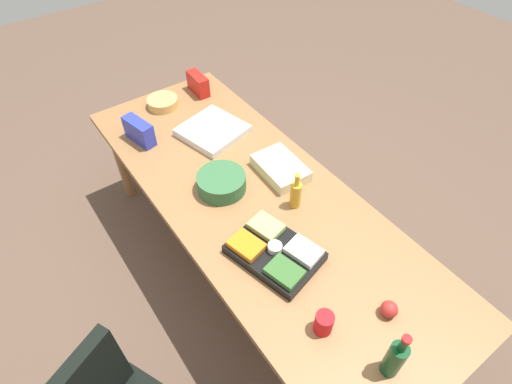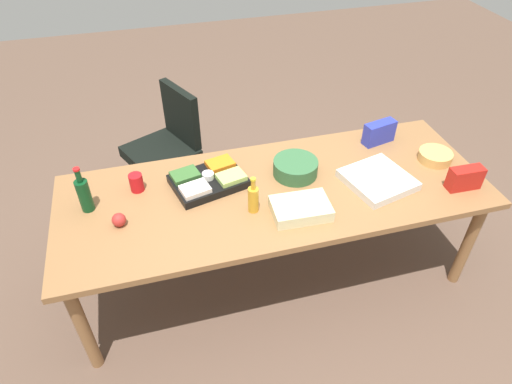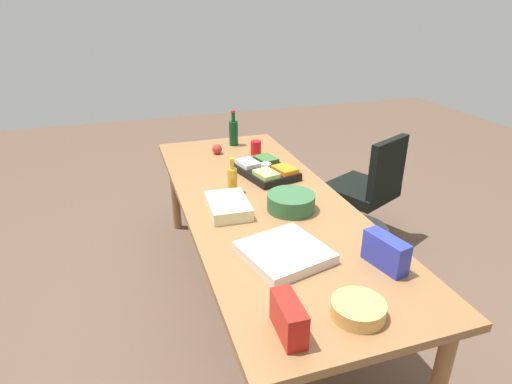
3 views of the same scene
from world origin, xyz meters
name	(u,v)px [view 1 (image 1 of 3)]	position (x,y,z in m)	size (l,w,h in m)	color
ground_plane	(255,271)	(0.00, 0.00, 0.00)	(10.00, 10.00, 0.00)	brown
conference_table	(255,205)	(0.00, 0.00, 0.69)	(2.55, 0.95, 0.75)	olive
pizza_box	(213,131)	(-0.61, 0.10, 0.78)	(0.36, 0.36, 0.05)	silver
veggie_tray	(275,251)	(0.37, -0.15, 0.79)	(0.48, 0.39, 0.09)	black
apple_red	(389,309)	(0.90, 0.07, 0.79)	(0.08, 0.08, 0.08)	#AE2926
salad_bowl	(221,182)	(-0.16, -0.11, 0.80)	(0.27, 0.27, 0.10)	#316138
chip_bowl	(163,102)	(-1.08, -0.02, 0.78)	(0.21, 0.21, 0.06)	tan
wine_bottle	(395,358)	(1.07, -0.11, 0.86)	(0.08, 0.08, 0.29)	#0C3D1B
chip_bag_red	(198,84)	(-1.08, 0.27, 0.82)	(0.20, 0.08, 0.14)	red
chip_bag_blue	(139,131)	(-0.82, -0.30, 0.83)	(0.22, 0.08, 0.15)	#2A36B0
sheet_cake	(280,168)	(-0.07, 0.24, 0.79)	(0.32, 0.22, 0.07)	beige
red_solo_cup	(324,323)	(0.79, -0.21, 0.81)	(0.08, 0.08, 0.11)	red
dressing_bottle	(296,194)	(0.17, 0.14, 0.84)	(0.07, 0.07, 0.23)	gold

